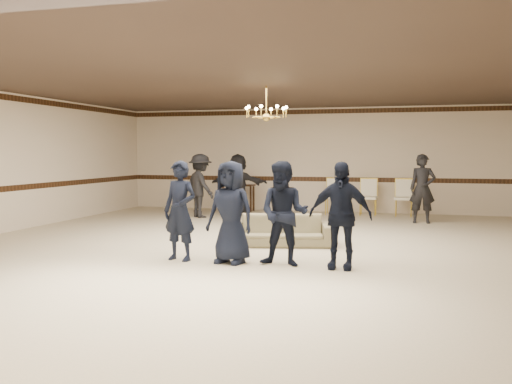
% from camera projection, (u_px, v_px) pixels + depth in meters
% --- Properties ---
extents(room, '(12.01, 14.01, 3.21)m').
position_uv_depth(room, '(253.00, 164.00, 10.88)').
color(room, tan).
rests_on(room, ground).
extents(chair_rail, '(12.00, 0.02, 0.14)m').
position_uv_depth(chair_rail, '(313.00, 179.00, 17.65)').
color(chair_rail, '#382011').
rests_on(chair_rail, wall_back).
extents(crown_molding, '(12.00, 0.02, 0.14)m').
position_uv_depth(crown_molding, '(314.00, 112.00, 17.50)').
color(crown_molding, '#382011').
rests_on(crown_molding, wall_back).
extents(chandelier, '(0.94, 0.94, 0.89)m').
position_uv_depth(chandelier, '(266.00, 102.00, 11.75)').
color(chandelier, gold).
rests_on(chandelier, ceiling).
extents(boy_a, '(0.69, 0.53, 1.69)m').
position_uv_depth(boy_a, '(180.00, 211.00, 9.61)').
color(boy_a, black).
rests_on(boy_a, floor).
extents(boy_b, '(0.92, 0.69, 1.69)m').
position_uv_depth(boy_b, '(231.00, 212.00, 9.38)').
color(boy_b, black).
rests_on(boy_b, floor).
extents(boy_c, '(0.86, 0.70, 1.69)m').
position_uv_depth(boy_c, '(284.00, 214.00, 9.15)').
color(boy_c, black).
rests_on(boy_c, floor).
extents(boy_d, '(1.01, 0.47, 1.69)m').
position_uv_depth(boy_d, '(340.00, 215.00, 8.91)').
color(boy_d, black).
rests_on(boy_d, floor).
extents(settee, '(2.20, 1.25, 0.61)m').
position_uv_depth(settee, '(282.00, 230.00, 11.19)').
color(settee, '#71664B').
rests_on(settee, floor).
extents(adult_left, '(1.32, 1.24, 1.79)m').
position_uv_depth(adult_left, '(200.00, 186.00, 15.97)').
color(adult_left, black).
rests_on(adult_left, floor).
extents(adult_mid, '(1.69, 0.65, 1.79)m').
position_uv_depth(adult_mid, '(238.00, 185.00, 16.41)').
color(adult_mid, black).
rests_on(adult_mid, floor).
extents(adult_right, '(0.68, 0.48, 1.79)m').
position_uv_depth(adult_right, '(423.00, 189.00, 14.70)').
color(adult_right, black).
rests_on(adult_right, floor).
extents(banquet_chair_left, '(0.54, 0.54, 1.05)m').
position_uv_depth(banquet_chair_left, '(334.00, 197.00, 16.79)').
color(banquet_chair_left, '#F2EACC').
rests_on(banquet_chair_left, floor).
extents(banquet_chair_mid, '(0.55, 0.55, 1.05)m').
position_uv_depth(banquet_chair_mid, '(368.00, 197.00, 16.53)').
color(banquet_chair_mid, '#F2EACC').
rests_on(banquet_chair_mid, floor).
extents(banquet_chair_right, '(0.55, 0.55, 1.05)m').
position_uv_depth(banquet_chair_right, '(404.00, 198.00, 16.27)').
color(banquet_chair_right, '#F2EACC').
rests_on(banquet_chair_right, floor).
extents(console_table, '(1.02, 0.48, 0.84)m').
position_uv_depth(console_table, '(238.00, 198.00, 17.77)').
color(console_table, '#321E10').
rests_on(console_table, floor).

